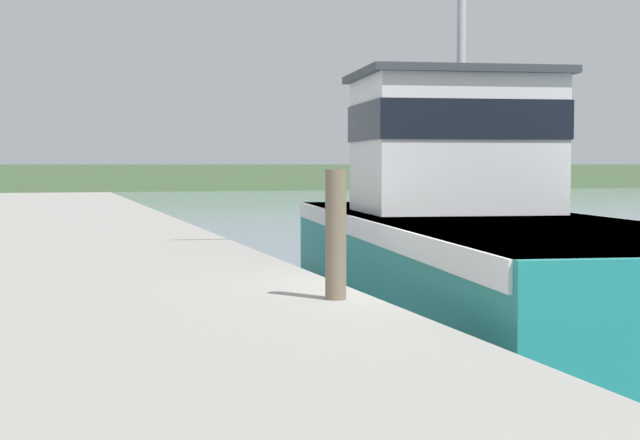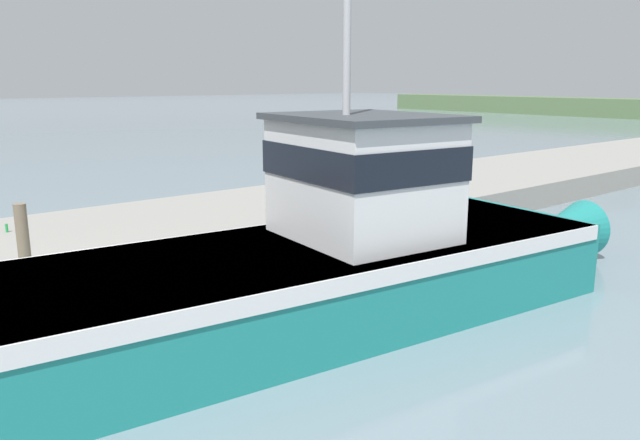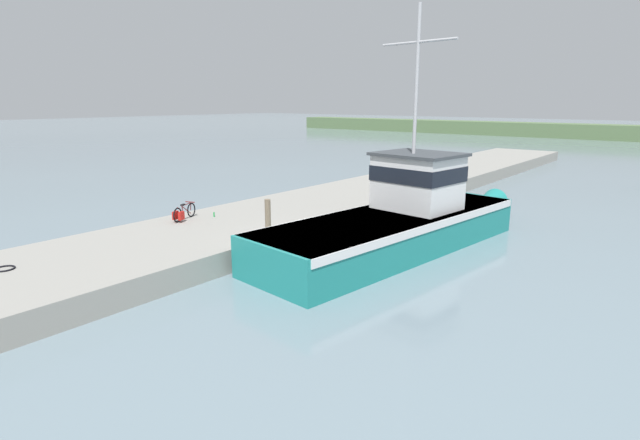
{
  "view_description": "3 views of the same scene",
  "coord_description": "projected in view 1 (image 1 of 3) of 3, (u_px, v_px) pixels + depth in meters",
  "views": [
    {
      "loc": [
        -4.64,
        -10.33,
        2.26
      ],
      "look_at": [
        -1.18,
        1.79,
        1.54
      ],
      "focal_mm": 55.0,
      "sensor_mm": 36.0,
      "label": 1
    },
    {
      "loc": [
        10.21,
        -3.44,
        4.36
      ],
      "look_at": [
        0.21,
        4.84,
        1.46
      ],
      "focal_mm": 35.0,
      "sensor_mm": 36.0,
      "label": 2
    },
    {
      "loc": [
        11.32,
        -13.72,
        5.82
      ],
      "look_at": [
        -1.02,
        1.72,
        1.07
      ],
      "focal_mm": 28.0,
      "sensor_mm": 36.0,
      "label": 3
    }
  ],
  "objects": [
    {
      "name": "boat_white_moored",
      "position": [
        419.0,
        204.0,
        38.49
      ],
      "size": [
        3.1,
        5.79,
        1.96
      ],
      "rotation": [
        0.0,
        0.0,
        0.21
      ],
      "color": "#337F47",
      "rests_on": "ground_plane"
    },
    {
      "name": "ground_plane",
      "position": [
        460.0,
        360.0,
        11.32
      ],
      "size": [
        320.0,
        320.0,
        0.0
      ],
      "primitive_type": "plane",
      "color": "gray"
    },
    {
      "name": "mooring_post",
      "position": [
        336.0,
        235.0,
        10.18
      ],
      "size": [
        0.22,
        0.22,
        1.36
      ],
      "primitive_type": "cylinder",
      "color": "#756651",
      "rests_on": "dock_pier"
    },
    {
      "name": "dock_pier",
      "position": [
        76.0,
        342.0,
        10.11
      ],
      "size": [
        6.12,
        80.0,
        0.85
      ],
      "primitive_type": "cube",
      "color": "gray",
      "rests_on": "ground_plane"
    },
    {
      "name": "far_shoreline",
      "position": [
        433.0,
        177.0,
        89.83
      ],
      "size": [
        180.0,
        5.0,
        2.24
      ],
      "primitive_type": "cube",
      "color": "#567047",
      "rests_on": "ground_plane"
    },
    {
      "name": "fishing_boat_main",
      "position": [
        471.0,
        232.0,
        15.12
      ],
      "size": [
        5.23,
        15.16,
        9.36
      ],
      "rotation": [
        0.0,
        0.0,
        -0.12
      ],
      "color": "teal",
      "rests_on": "ground_plane"
    }
  ]
}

